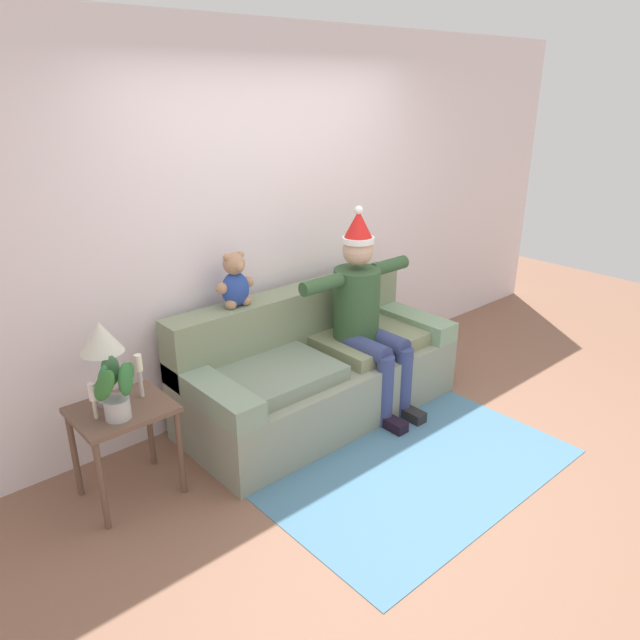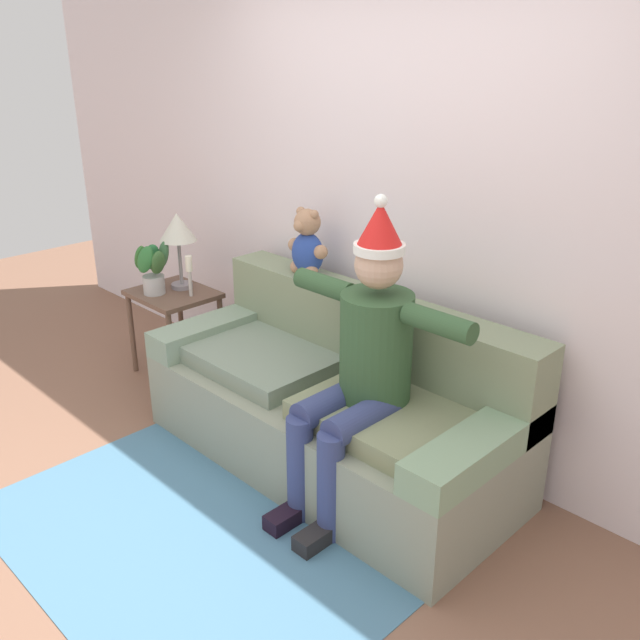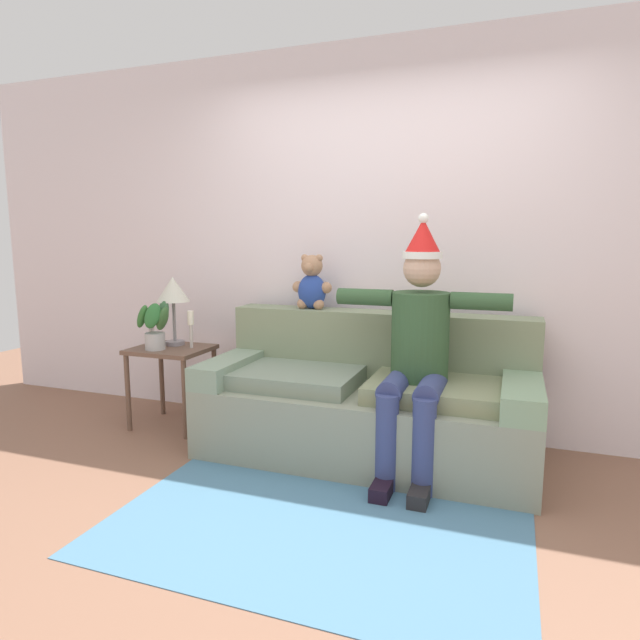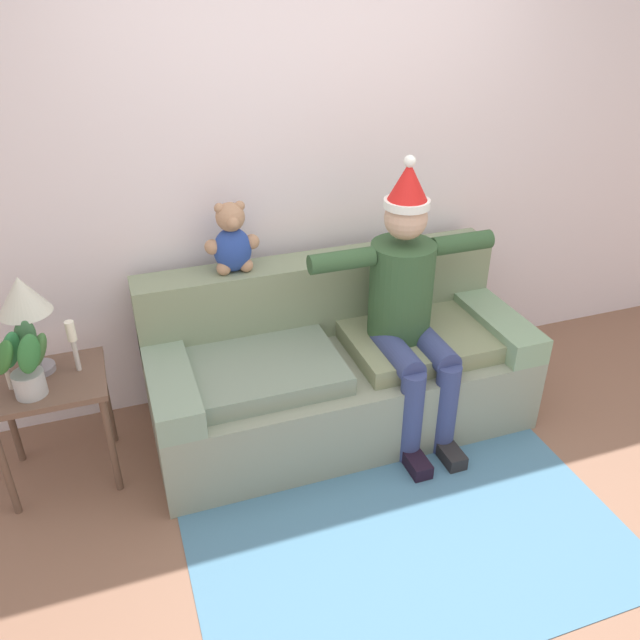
% 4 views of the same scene
% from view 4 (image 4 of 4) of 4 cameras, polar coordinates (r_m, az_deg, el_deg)
% --- Properties ---
extents(ground_plane, '(10.00, 10.00, 0.00)m').
position_cam_4_polar(ground_plane, '(3.13, 8.40, -19.26)').
color(ground_plane, '#855C47').
extents(back_wall, '(7.00, 0.10, 2.70)m').
position_cam_4_polar(back_wall, '(3.63, -1.33, 13.82)').
color(back_wall, silver).
rests_on(back_wall, ground_plane).
extents(couch, '(2.05, 0.89, 0.88)m').
position_cam_4_polar(couch, '(3.61, 1.43, -4.06)').
color(couch, gray).
rests_on(couch, ground_plane).
extents(person_seated, '(1.02, 0.77, 1.51)m').
position_cam_4_polar(person_seated, '(3.37, 7.84, 1.54)').
color(person_seated, '#30512F').
rests_on(person_seated, ground_plane).
extents(teddy_bear, '(0.29, 0.17, 0.38)m').
position_cam_4_polar(teddy_bear, '(3.38, -7.81, 6.97)').
color(teddy_bear, '#264298').
rests_on(teddy_bear, couch).
extents(side_table, '(0.54, 0.45, 0.59)m').
position_cam_4_polar(side_table, '(3.37, -22.79, -6.31)').
color(side_table, brown).
rests_on(side_table, ground_plane).
extents(table_lamp, '(0.24, 0.24, 0.50)m').
position_cam_4_polar(table_lamp, '(3.22, -24.87, 1.63)').
color(table_lamp, gray).
rests_on(table_lamp, side_table).
extents(potted_plant, '(0.29, 0.27, 0.36)m').
position_cam_4_polar(potted_plant, '(3.15, -24.78, -3.26)').
color(potted_plant, '#AFAFAE').
rests_on(potted_plant, side_table).
extents(candle_tall, '(0.04, 0.04, 0.22)m').
position_cam_4_polar(candle_tall, '(3.25, -26.19, -3.51)').
color(candle_tall, beige).
rests_on(candle_tall, side_table).
extents(candle_short, '(0.04, 0.04, 0.27)m').
position_cam_4_polar(candle_short, '(3.25, -21.11, -1.59)').
color(candle_short, beige).
rests_on(candle_short, side_table).
extents(area_rug, '(1.99, 1.13, 0.01)m').
position_cam_4_polar(area_rug, '(3.11, 8.58, -19.47)').
color(area_rug, teal).
rests_on(area_rug, ground_plane).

